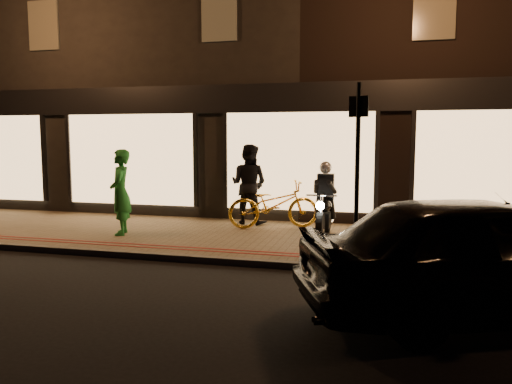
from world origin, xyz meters
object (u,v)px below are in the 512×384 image
bicycle_gold (274,205)px  sign_post (357,161)px  parked_car (487,256)px  person_green (121,192)px  motorcycle (324,209)px

bicycle_gold → sign_post: bearing=-163.1°
sign_post → parked_car: size_ratio=0.66×
person_green → parked_car: bearing=42.5°
motorcycle → sign_post: (0.73, -1.60, 1.06)m
sign_post → bicycle_gold: size_ratio=1.44×
sign_post → person_green: bearing=170.0°
bicycle_gold → parked_car: (3.69, -4.59, 0.11)m
sign_post → parked_car: 2.94m
motorcycle → parked_car: bearing=-57.9°
bicycle_gold → motorcycle: bearing=-145.6°
sign_post → bicycle_gold: sign_post is taller
motorcycle → parked_car: (2.43, -3.78, 0.04)m
bicycle_gold → person_green: size_ratio=1.14×
person_green → parked_car: size_ratio=0.40×
motorcycle → sign_post: sign_post is taller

